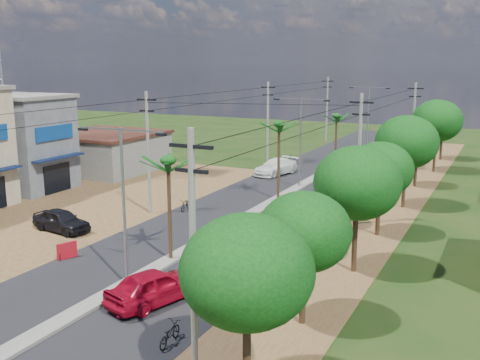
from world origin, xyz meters
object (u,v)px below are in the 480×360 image
object	(u,v)px
car_parked_dark	(61,221)
roadside_sign	(67,251)
car_white_far	(276,167)
moto_rider_east	(169,335)
car_silver_mid	(297,227)
car_red_near	(155,287)

from	to	relation	value
car_parked_dark	roadside_sign	size ratio (longest dim) A/B	3.81
car_white_far	moto_rider_east	bearing A→B (deg)	-61.09
car_silver_mid	moto_rider_east	xyz separation A→B (m)	(0.20, -14.97, -0.36)
car_red_near	car_silver_mid	xyz separation A→B (m)	(2.55, 11.96, -0.03)
car_silver_mid	moto_rider_east	size ratio (longest dim) A/B	2.91
car_white_far	moto_rider_east	size ratio (longest dim) A/B	3.26
car_silver_mid	roadside_sign	bearing A→B (deg)	43.55
car_silver_mid	roadside_sign	distance (m)	13.95
car_parked_dark	car_red_near	bearing A→B (deg)	-111.42
car_parked_dark	car_silver_mid	bearing A→B (deg)	-62.51
car_parked_dark	moto_rider_east	distance (m)	17.69
car_red_near	car_parked_dark	bearing A→B (deg)	-11.54
car_silver_mid	car_red_near	bearing A→B (deg)	80.38
car_red_near	moto_rider_east	world-z (taller)	car_red_near
car_parked_dark	moto_rider_east	size ratio (longest dim) A/B	2.63
car_red_near	car_parked_dark	size ratio (longest dim) A/B	1.12
car_red_near	moto_rider_east	size ratio (longest dim) A/B	2.93
car_red_near	moto_rider_east	distance (m)	4.09
car_parked_dark	roadside_sign	distance (m)	5.66
car_red_near	car_white_far	world-z (taller)	car_red_near
car_silver_mid	car_parked_dark	world-z (taller)	car_silver_mid
car_parked_dark	roadside_sign	bearing A→B (deg)	-125.98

